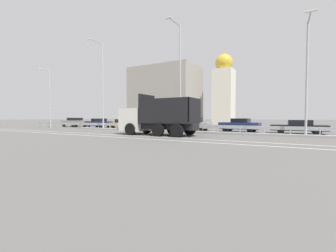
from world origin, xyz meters
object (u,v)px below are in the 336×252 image
(street_lamp_3, at_px, (307,72))
(parked_car_0, at_px, (74,122))
(street_lamp_0, at_px, (49,96))
(church_tower, at_px, (224,91))
(street_lamp_2, at_px, (179,73))
(dump_truck, at_px, (150,121))
(median_road_sign, at_px, (160,120))
(parked_car_3, at_px, (154,123))
(parked_car_1, at_px, (99,123))
(street_lamp_1, at_px, (102,82))
(parked_car_4, at_px, (192,124))
(parked_car_5, at_px, (240,125))
(parked_car_6, at_px, (298,127))
(parked_car_2, at_px, (123,124))

(street_lamp_3, xyz_separation_m, parked_car_0, (-32.32, 3.63, -4.28))
(street_lamp_0, height_order, church_tower, church_tower)
(street_lamp_2, height_order, church_tower, church_tower)
(dump_truck, relative_size, median_road_sign, 3.02)
(dump_truck, bearing_deg, street_lamp_0, 78.97)
(parked_car_3, bearing_deg, parked_car_1, 95.75)
(street_lamp_1, relative_size, church_tower, 0.76)
(median_road_sign, height_order, parked_car_4, median_road_sign)
(parked_car_3, bearing_deg, median_road_sign, -135.68)
(parked_car_0, bearing_deg, church_tower, -46.53)
(street_lamp_3, distance_m, parked_car_5, 8.25)
(church_tower, bearing_deg, parked_car_1, -127.07)
(median_road_sign, relative_size, parked_car_5, 0.57)
(street_lamp_3, bearing_deg, parked_car_3, 166.82)
(street_lamp_0, bearing_deg, street_lamp_2, -0.14)
(street_lamp_3, distance_m, parked_car_4, 12.68)
(parked_car_3, relative_size, parked_car_4, 0.98)
(street_lamp_2, bearing_deg, parked_car_1, 166.50)
(parked_car_6, bearing_deg, street_lamp_0, 93.08)
(dump_truck, xyz_separation_m, parked_car_2, (-10.00, 7.73, -0.59))
(parked_car_1, relative_size, parked_car_3, 0.92)
(median_road_sign, distance_m, parked_car_0, 19.15)
(parked_car_0, height_order, church_tower, church_tower)
(dump_truck, height_order, church_tower, church_tower)
(dump_truck, height_order, parked_car_6, dump_truck)
(street_lamp_0, xyz_separation_m, parked_car_1, (6.41, 3.69, -4.10))
(median_road_sign, distance_m, parked_car_3, 5.10)
(parked_car_3, bearing_deg, dump_truck, -145.10)
(church_tower, bearing_deg, parked_car_3, -102.71)
(parked_car_0, bearing_deg, dump_truck, -110.02)
(median_road_sign, xyz_separation_m, parked_car_6, (13.01, 3.82, -0.54))
(street_lamp_1, bearing_deg, street_lamp_2, -0.54)
(median_road_sign, bearing_deg, parked_car_5, 26.16)
(church_tower, bearing_deg, street_lamp_0, -132.63)
(parked_car_2, xyz_separation_m, parked_car_5, (16.07, 0.13, 0.07))
(parked_car_3, bearing_deg, street_lamp_1, 131.54)
(median_road_sign, distance_m, parked_car_5, 8.51)
(street_lamp_3, height_order, parked_car_1, street_lamp_3)
(dump_truck, distance_m, parked_car_2, 12.65)
(street_lamp_0, xyz_separation_m, street_lamp_1, (11.02, 0.05, 1.16))
(street_lamp_0, distance_m, church_tower, 29.88)
(street_lamp_1, relative_size, street_lamp_3, 1.21)
(street_lamp_2, bearing_deg, dump_truck, -104.07)
(parked_car_2, relative_size, parked_car_6, 0.81)
(parked_car_6, bearing_deg, parked_car_5, 86.73)
(street_lamp_1, xyz_separation_m, street_lamp_2, (10.99, -0.10, 0.02))
(parked_car_3, bearing_deg, street_lamp_2, -122.17)
(parked_car_5, xyz_separation_m, church_tower, (-6.93, 17.92, 5.86))
(parked_car_4, xyz_separation_m, parked_car_6, (10.84, 0.23, -0.10))
(parked_car_0, relative_size, parked_car_4, 1.10)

